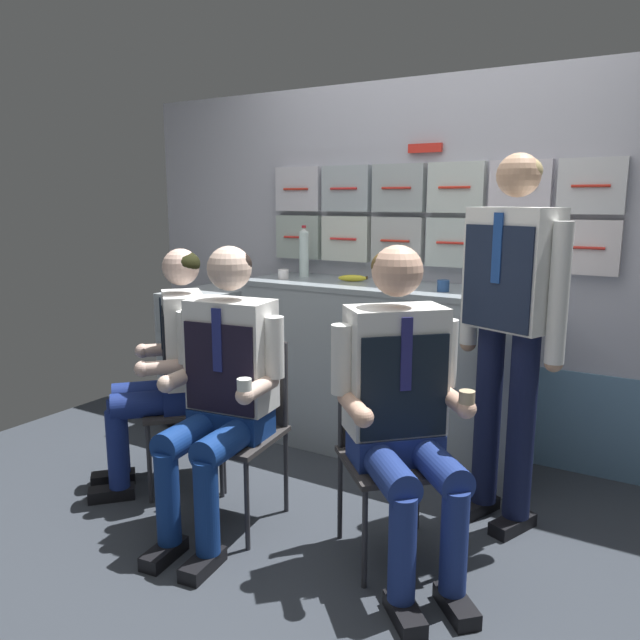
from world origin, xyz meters
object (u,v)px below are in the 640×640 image
crew_member_left (168,360)px  crew_member_center (223,379)px  folding_chair_left (201,389)px  folding_chair_center (242,411)px  crew_member_near_trolley (402,396)px  folding_chair_near_trolley (387,433)px  crew_member_standing (510,312)px  service_trolley (213,351)px  snack_banana (353,278)px  espresso_cup_small (443,285)px  water_bottle_short (476,268)px

crew_member_left → crew_member_center: 0.56m
folding_chair_left → folding_chair_center: (0.39, -0.16, 0.00)m
folding_chair_center → crew_member_near_trolley: 0.83m
folding_chair_center → folding_chair_near_trolley: bearing=7.8°
crew_member_center → crew_member_standing: size_ratio=0.77×
folding_chair_near_trolley → crew_member_center: bearing=-159.5°
crew_member_center → service_trolley: bearing=132.6°
service_trolley → folding_chair_left: service_trolley is taller
folding_chair_left → crew_member_near_trolley: size_ratio=0.64×
crew_member_left → crew_member_center: size_ratio=0.97×
crew_member_left → crew_member_near_trolley: 1.30m
crew_member_left → folding_chair_near_trolley: (1.19, 0.05, -0.17)m
folding_chair_center → folding_chair_near_trolley: 0.70m
crew_member_near_trolley → snack_banana: 1.37m
crew_member_center → folding_chair_near_trolley: (0.67, 0.25, -0.19)m
crew_member_near_trolley → espresso_cup_small: size_ratio=20.43×
crew_member_left → folding_chair_center: 0.53m
folding_chair_left → water_bottle_short: 1.56m
crew_member_standing → espresso_cup_small: size_ratio=26.15×
crew_member_left → crew_member_standing: size_ratio=0.74×
service_trolley → crew_member_near_trolley: size_ratio=0.68×
folding_chair_center → crew_member_near_trolley: crew_member_near_trolley is taller
folding_chair_near_trolley → crew_member_left: bearing=-177.4°
folding_chair_left → water_bottle_short: water_bottle_short is taller
folding_chair_near_trolley → snack_banana: size_ratio=4.80×
service_trolley → espresso_cup_small: 1.66m
folding_chair_center → crew_member_near_trolley: bearing=-1.2°
service_trolley → folding_chair_center: (0.96, -0.91, 0.03)m
service_trolley → crew_member_standing: 2.12m
crew_member_near_trolley → espresso_cup_small: (-0.19, 0.96, 0.31)m
crew_member_standing → crew_member_left: bearing=-162.0°
espresso_cup_small → snack_banana: size_ratio=0.37×
folding_chair_center → folding_chair_left: bearing=158.0°
folding_chair_near_trolley → crew_member_near_trolley: crew_member_near_trolley is taller
crew_member_standing → crew_member_center: bearing=-145.9°
crew_member_standing → snack_banana: bearing=154.1°
crew_member_center → espresso_cup_small: size_ratio=20.05×
crew_member_center → crew_member_near_trolley: bearing=10.1°
crew_member_center → crew_member_near_trolley: crew_member_near_trolley is taller
crew_member_center → crew_member_near_trolley: (0.78, 0.14, 0.02)m
water_bottle_short → folding_chair_near_trolley: bearing=-94.1°
folding_chair_center → espresso_cup_small: (0.61, 0.94, 0.52)m
folding_chair_near_trolley → snack_banana: 1.28m
folding_chair_left → water_bottle_short: size_ratio=3.06×
water_bottle_short → crew_member_near_trolley: bearing=-87.6°
folding_chair_center → crew_member_standing: bearing=27.3°
folding_chair_left → folding_chair_near_trolley: size_ratio=1.00×
crew_member_near_trolley → snack_banana: size_ratio=7.52×
crew_member_near_trolley → snack_banana: bearing=126.4°
folding_chair_left → folding_chair_near_trolley: 1.08m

